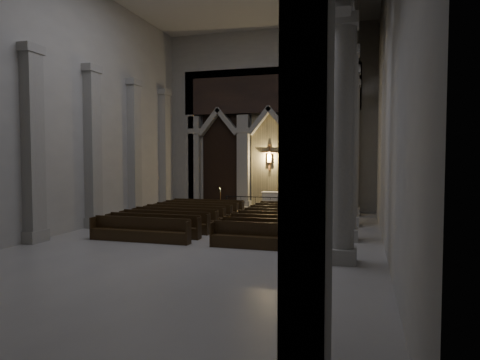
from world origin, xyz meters
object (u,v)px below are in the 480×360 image
Objects in this scene: candle_stand_left at (220,204)px; worshipper at (289,208)px; candle_stand_right at (310,209)px; altar at (278,200)px; altar_rail at (263,202)px; pews at (231,222)px.

worshipper is (4.90, -2.16, 0.17)m from candle_stand_left.
worshipper is at bearing -124.26° from candle_stand_right.
altar reaches higher than worshipper.
altar is 1.27m from altar_rail.
altar is at bearing 141.52° from candle_stand_right.
altar_rail is 4.44× the size of worshipper.
candle_stand_right is 0.13× the size of pews.
altar is 1.62× the size of candle_stand_right.
candle_stand_left reaches higher than altar_rail.
candle_stand_right is at bearing -6.27° from candle_stand_left.
candle_stand_left is at bearing 135.81° from worshipper.
altar is at bearing 91.06° from worshipper.
altar reaches higher than altar_rail.
altar_rail is at bearing 90.00° from pews.
candle_stand_right is 1.14× the size of worshipper.
pews reaches higher than altar_rail.
candle_stand_right is (5.93, -0.65, -0.05)m from candle_stand_left.
pews is (2.82, -6.77, -0.08)m from candle_stand_left.
candle_stand_left is at bearing 112.63° from pews.
candle_stand_left reaches higher than candle_stand_right.
altar is at bearing 84.62° from pews.
pews is (-3.11, -6.12, -0.03)m from candle_stand_right.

